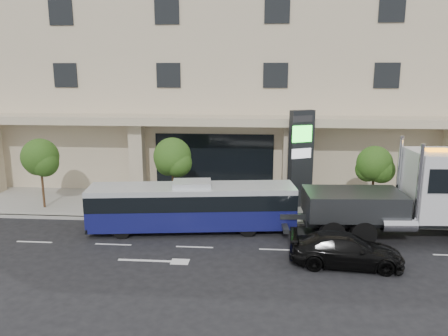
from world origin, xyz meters
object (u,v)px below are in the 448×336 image
Objects in this scene: city_bus at (192,206)px; tow_truck at (412,198)px; signage_pylon at (301,158)px; black_sedan at (346,250)px.

city_bus is 11.12m from tow_truck.
tow_truck reaches higher than city_bus.
signage_pylon reaches higher than tow_truck.
signage_pylon reaches higher than black_sedan.
black_sedan is at bearing -33.90° from city_bus.
black_sedan is 8.55m from signage_pylon.
tow_truck is 6.93m from signage_pylon.
tow_truck is at bearing -65.99° from signage_pylon.
city_bus is at bearing -167.85° from signage_pylon.
tow_truck is at bearing -43.20° from black_sedan.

